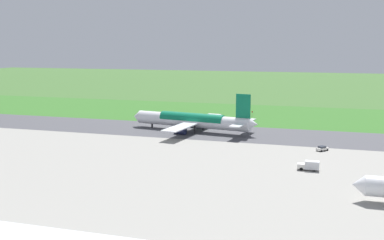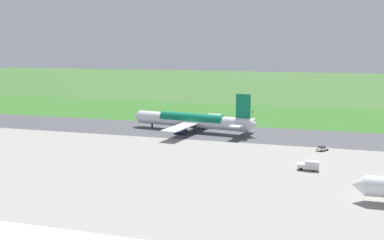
# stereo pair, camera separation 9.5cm
# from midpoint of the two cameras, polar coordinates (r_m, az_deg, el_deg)

# --- Properties ---
(ground_plane) EXTENTS (800.00, 800.00, 0.00)m
(ground_plane) POSITION_cam_midpoint_polar(r_m,az_deg,el_deg) (176.37, 0.62, -1.47)
(ground_plane) COLOR #3D662D
(runway_asphalt) EXTENTS (600.00, 31.20, 0.06)m
(runway_asphalt) POSITION_cam_midpoint_polar(r_m,az_deg,el_deg) (176.37, 0.62, -1.46)
(runway_asphalt) COLOR #47474C
(runway_asphalt) RESTS_ON ground
(apron_concrete) EXTENTS (440.00, 110.00, 0.05)m
(apron_concrete) POSITION_cam_midpoint_polar(r_m,az_deg,el_deg) (113.70, -8.92, -7.87)
(apron_concrete) COLOR gray
(apron_concrete) RESTS_ON ground
(grass_verge_foreground) EXTENTS (600.00, 80.00, 0.04)m
(grass_verge_foreground) POSITION_cam_midpoint_polar(r_m,az_deg,el_deg) (218.67, 3.78, 0.69)
(grass_verge_foreground) COLOR #346B27
(grass_verge_foreground) RESTS_ON ground
(airliner_main) EXTENTS (54.03, 44.40, 15.88)m
(airliner_main) POSITION_cam_midpoint_polar(r_m,az_deg,el_deg) (175.96, 0.13, -0.06)
(airliner_main) COLOR white
(airliner_main) RESTS_ON ground
(service_truck_baggage) EXTENTS (5.81, 2.31, 2.65)m
(service_truck_baggage) POSITION_cam_midpoint_polar(r_m,az_deg,el_deg) (126.41, 14.78, -5.63)
(service_truck_baggage) COLOR silver
(service_truck_baggage) RESTS_ON ground
(service_car_followme) EXTENTS (4.13, 4.34, 1.62)m
(service_car_followme) POSITION_cam_midpoint_polar(r_m,az_deg,el_deg) (150.33, 16.33, -3.50)
(service_car_followme) COLOR silver
(service_car_followme) RESTS_ON ground
(no_stopping_sign) EXTENTS (0.60, 0.10, 2.44)m
(no_stopping_sign) POSITION_cam_midpoint_polar(r_m,az_deg,el_deg) (215.02, 7.72, 0.85)
(no_stopping_sign) COLOR slate
(no_stopping_sign) RESTS_ON ground
(traffic_cone_orange) EXTENTS (0.40, 0.40, 0.55)m
(traffic_cone_orange) POSITION_cam_midpoint_polar(r_m,az_deg,el_deg) (215.47, 6.00, 0.59)
(traffic_cone_orange) COLOR orange
(traffic_cone_orange) RESTS_ON ground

